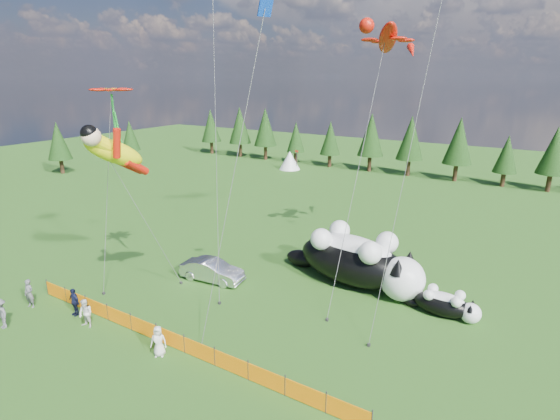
# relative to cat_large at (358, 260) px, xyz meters

# --- Properties ---
(ground) EXTENTS (160.00, 160.00, 0.00)m
(ground) POSITION_rel_cat_large_xyz_m (-5.53, -8.92, -1.82)
(ground) COLOR #14390A
(ground) RESTS_ON ground
(safety_fence) EXTENTS (22.06, 0.06, 1.10)m
(safety_fence) POSITION_rel_cat_large_xyz_m (-5.53, -11.92, -1.31)
(safety_fence) COLOR #262626
(safety_fence) RESTS_ON ground
(tree_line) EXTENTS (90.00, 4.00, 8.00)m
(tree_line) POSITION_rel_cat_large_xyz_m (-5.53, 36.08, 2.18)
(tree_line) COLOR black
(tree_line) RESTS_ON ground
(festival_tents) EXTENTS (50.00, 3.20, 2.80)m
(festival_tents) POSITION_rel_cat_large_xyz_m (5.47, 31.08, -0.42)
(festival_tents) COLOR white
(festival_tents) RESTS_ON ground
(cat_large) EXTENTS (10.57, 4.81, 3.83)m
(cat_large) POSITION_rel_cat_large_xyz_m (0.00, 0.00, 0.00)
(cat_large) COLOR black
(cat_large) RESTS_ON ground
(cat_small) EXTENTS (4.47, 1.66, 1.62)m
(cat_small) POSITION_rel_cat_large_xyz_m (6.05, -1.09, -1.05)
(cat_small) COLOR black
(cat_small) RESTS_ON ground
(car) EXTENTS (4.71, 2.15, 1.50)m
(car) POSITION_rel_cat_large_xyz_m (-8.77, -4.70, -1.07)
(car) COLOR silver
(car) RESTS_ON ground
(spectator_a) EXTENTS (0.73, 0.54, 1.82)m
(spectator_a) POSITION_rel_cat_large_xyz_m (-15.91, -13.40, -0.91)
(spectator_a) COLOR #57575C
(spectator_a) RESTS_ON ground
(spectator_b) EXTENTS (0.86, 0.55, 1.71)m
(spectator_b) POSITION_rel_cat_large_xyz_m (-10.95, -13.02, -0.96)
(spectator_b) COLOR silver
(spectator_b) RESTS_ON ground
(spectator_c) EXTENTS (1.04, 0.59, 1.71)m
(spectator_c) POSITION_rel_cat_large_xyz_m (-12.72, -12.52, -0.96)
(spectator_c) COLOR #131734
(spectator_c) RESTS_ON ground
(spectator_d) EXTENTS (1.22, 0.74, 1.80)m
(spectator_d) POSITION_rel_cat_large_xyz_m (-14.94, -15.55, -0.92)
(spectator_d) COLOR #57575C
(spectator_d) RESTS_ON ground
(spectator_e) EXTENTS (0.97, 0.88, 1.66)m
(spectator_e) POSITION_rel_cat_large_xyz_m (-5.49, -12.75, -0.99)
(spectator_e) COLOR silver
(spectator_e) RESTS_ON ground
(superhero_kite) EXTENTS (4.42, 6.29, 11.78)m
(superhero_kite) POSITION_rel_cat_large_xyz_m (-10.70, -10.12, 7.78)
(superhero_kite) COLOR yellow
(superhero_kite) RESTS_ON ground
(gecko_kite) EXTENTS (5.22, 12.38, 18.22)m
(gecko_kite) POSITION_rel_cat_large_xyz_m (-0.15, 3.55, 14.15)
(gecko_kite) COLOR red
(gecko_kite) RESTS_ON ground
(flower_kite) EXTENTS (3.26, 3.26, 13.06)m
(flower_kite) POSITION_rel_cat_large_xyz_m (-12.24, -8.70, 10.90)
(flower_kite) COLOR red
(flower_kite) RESTS_ON ground
(diamond_kite_a) EXTENTS (3.37, 4.39, 19.64)m
(diamond_kite_a) POSITION_rel_cat_large_xyz_m (-8.86, -3.33, 15.54)
(diamond_kite_a) COLOR #0C3BBB
(diamond_kite_a) RESTS_ON ground
(diamond_kite_c) EXTENTS (3.08, 2.97, 17.26)m
(diamond_kite_c) POSITION_rel_cat_large_xyz_m (-1.25, -9.33, 13.94)
(diamond_kite_c) COLOR #0C3BBB
(diamond_kite_c) RESTS_ON ground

